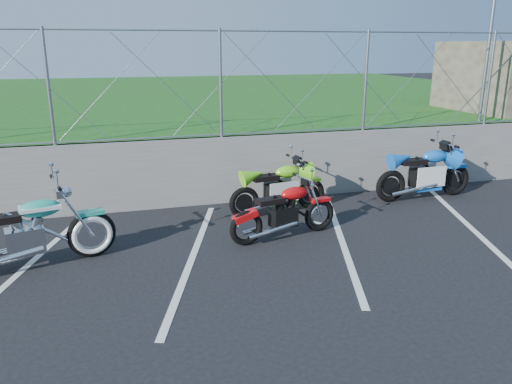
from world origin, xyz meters
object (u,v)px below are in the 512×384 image
object	(u,v)px
sportbike_green	(280,190)
sportbike_blue	(426,175)
naked_orange	(286,213)
cruiser_turquoise	(29,236)

from	to	relation	value
sportbike_green	sportbike_blue	distance (m)	3.12
sportbike_green	sportbike_blue	bearing A→B (deg)	-7.35
sportbike_green	naked_orange	bearing A→B (deg)	-112.88
sportbike_blue	naked_orange	bearing A→B (deg)	-161.55
naked_orange	sportbike_green	world-z (taller)	sportbike_green
naked_orange	sportbike_green	size ratio (longest dim) A/B	0.98
cruiser_turquoise	naked_orange	size ratio (longest dim) A/B	1.25
naked_orange	sportbike_green	bearing A→B (deg)	64.12
cruiser_turquoise	sportbike_green	xyz separation A→B (m)	(4.08, 1.33, -0.05)
cruiser_turquoise	sportbike_blue	world-z (taller)	cruiser_turquoise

